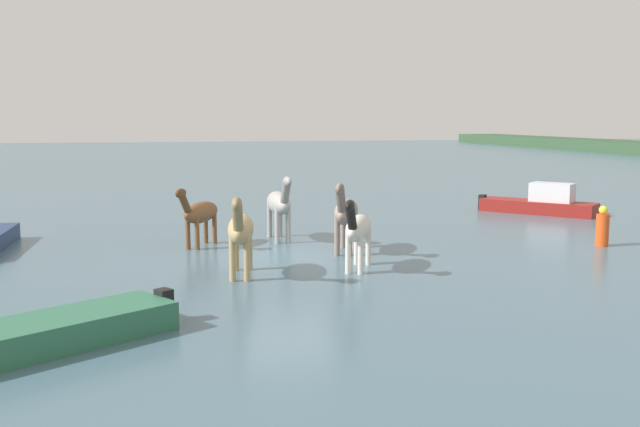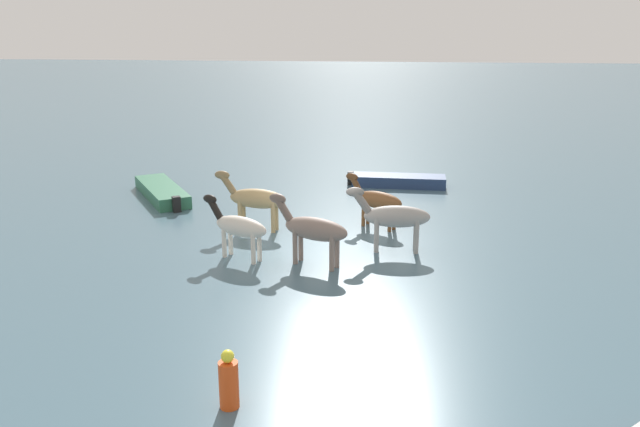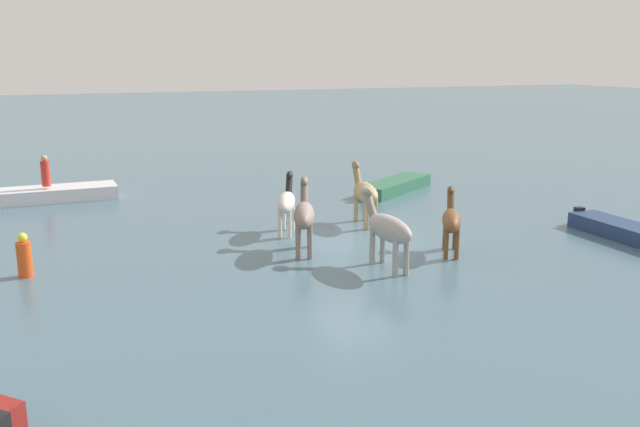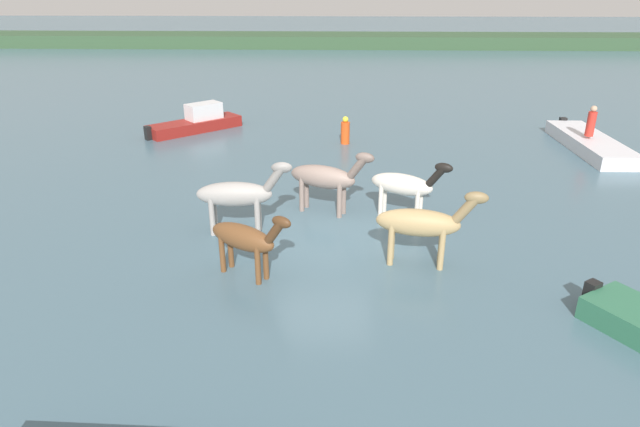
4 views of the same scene
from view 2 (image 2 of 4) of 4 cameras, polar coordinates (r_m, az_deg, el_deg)
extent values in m
plane|color=#476675|center=(20.33, -0.15, -2.79)|extent=(186.39, 186.39, 0.00)
ellipsoid|color=tan|center=(21.61, -5.47, 1.31)|extent=(2.02, 0.89, 0.66)
cylinder|color=tan|center=(21.84, -7.01, -0.05)|extent=(0.14, 0.14, 1.08)
cylinder|color=tan|center=(22.11, -6.70, 0.17)|extent=(0.14, 0.14, 1.08)
cylinder|color=tan|center=(21.42, -4.13, -0.30)|extent=(0.14, 0.14, 1.08)
cylinder|color=tan|center=(21.70, -3.85, -0.07)|extent=(0.14, 0.14, 1.08)
cylinder|color=olive|center=(21.90, -8.03, 2.57)|extent=(0.63, 0.32, 0.72)
ellipsoid|color=olive|center=(21.91, -8.55, 3.35)|extent=(0.56, 0.31, 0.29)
ellipsoid|color=brown|center=(21.85, 5.18, 1.17)|extent=(1.76, 1.33, 0.59)
cylinder|color=brown|center=(22.14, 3.82, 0.11)|extent=(0.13, 0.13, 0.96)
cylinder|color=brown|center=(22.37, 4.22, 0.27)|extent=(0.13, 0.13, 0.96)
cylinder|color=brown|center=(21.61, 6.12, -0.36)|extent=(0.13, 0.13, 0.96)
cylinder|color=brown|center=(21.84, 6.50, -0.19)|extent=(0.13, 0.13, 0.96)
cylinder|color=#50311A|center=(22.24, 3.20, 2.50)|extent=(0.56, 0.45, 0.64)
ellipsoid|color=#50311A|center=(22.28, 2.82, 3.22)|extent=(0.51, 0.42, 0.26)
ellipsoid|color=#9E9993|center=(19.62, 6.74, -0.26)|extent=(2.00, 0.65, 0.67)
cylinder|color=#9E9993|center=(19.62, 4.96, -1.89)|extent=(0.15, 0.15, 1.10)
cylinder|color=#9E9993|center=(19.92, 4.96, -1.60)|extent=(0.15, 0.15, 1.10)
cylinder|color=#9E9993|center=(19.67, 8.43, -1.96)|extent=(0.15, 0.15, 1.10)
cylinder|color=#9E9993|center=(19.97, 8.37, -1.67)|extent=(0.15, 0.15, 1.10)
cylinder|color=slate|center=(19.48, 3.69, 1.02)|extent=(0.61, 0.25, 0.73)
ellipsoid|color=slate|center=(19.41, 3.08, 1.89)|extent=(0.55, 0.25, 0.29)
ellipsoid|color=gray|center=(18.34, -0.36, -1.37)|extent=(2.04, 1.28, 0.66)
cylinder|color=gray|center=(18.67, -2.19, -2.82)|extent=(0.15, 0.15, 1.09)
cylinder|color=gray|center=(18.93, -1.70, -2.54)|extent=(0.15, 0.15, 1.09)
cylinder|color=gray|center=(18.12, 1.04, -3.42)|extent=(0.15, 0.15, 1.09)
cylinder|color=gray|center=(18.39, 1.50, -3.12)|extent=(0.15, 0.15, 1.09)
cylinder|color=#63544C|center=(18.72, -3.17, 0.36)|extent=(0.65, 0.44, 0.73)
ellipsoid|color=#63544C|center=(18.75, -3.73, 1.31)|extent=(0.59, 0.41, 0.29)
ellipsoid|color=silver|center=(19.01, -6.92, -1.15)|extent=(1.85, 1.26, 0.61)
cylinder|color=silver|center=(19.39, -8.38, -2.39)|extent=(0.13, 0.13, 0.99)
cylinder|color=silver|center=(19.60, -7.83, -2.16)|extent=(0.13, 0.13, 0.99)
cylinder|color=silver|center=(18.74, -5.87, -2.98)|extent=(0.13, 0.13, 0.99)
cylinder|color=silver|center=(18.95, -5.32, -2.73)|extent=(0.13, 0.13, 0.99)
cylinder|color=black|center=(19.49, -9.14, 0.41)|extent=(0.59, 0.43, 0.66)
ellipsoid|color=black|center=(19.54, -9.60, 1.26)|extent=(0.53, 0.40, 0.26)
cube|color=#2D6B4C|center=(26.49, -13.64, 1.72)|extent=(3.37, 4.29, 0.63)
cube|color=black|center=(24.34, -12.42, 0.68)|extent=(0.37, 0.35, 0.68)
cube|color=navy|center=(27.69, 6.89, 2.70)|extent=(3.90, 1.18, 0.62)
cube|color=black|center=(27.77, 2.68, 3.01)|extent=(0.25, 0.29, 0.67)
cylinder|color=#E54C19|center=(12.22, -7.97, -14.60)|extent=(0.36, 0.36, 0.90)
sphere|color=yellow|center=(11.93, -8.08, -12.25)|extent=(0.24, 0.24, 0.24)
camera|label=1|loc=(30.14, -36.21, 7.35)|focal=39.90mm
camera|label=3|loc=(18.49, 61.20, 3.80)|focal=38.11mm
camera|label=4|loc=(32.05, 2.04, 15.71)|focal=30.56mm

